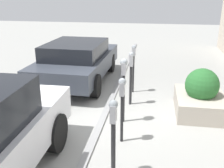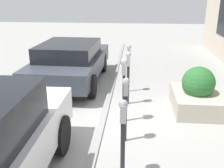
{
  "view_description": "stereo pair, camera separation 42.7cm",
  "coord_description": "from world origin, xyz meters",
  "px_view_note": "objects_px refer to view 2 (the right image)",
  "views": [
    {
      "loc": [
        -5.55,
        -1.08,
        2.9
      ],
      "look_at": [
        0.0,
        -0.14,
        0.9
      ],
      "focal_mm": 42.0,
      "sensor_mm": 36.0,
      "label": 1
    },
    {
      "loc": [
        -5.61,
        -0.65,
        2.9
      ],
      "look_at": [
        0.0,
        -0.14,
        0.9
      ],
      "focal_mm": 42.0,
      "sensor_mm": 36.0,
      "label": 2
    }
  ],
  "objects_px": {
    "parking_meter_farthest": "(129,58)",
    "parked_car_middle": "(71,61)",
    "parking_meter_middle": "(124,76)",
    "planter_box": "(197,94)",
    "parking_meter_fourth": "(128,70)",
    "parking_meter_second": "(126,96)",
    "parking_meter_nearest": "(123,127)"
  },
  "relations": [
    {
      "from": "parking_meter_nearest",
      "to": "parking_meter_second",
      "type": "height_order",
      "value": "same"
    },
    {
      "from": "parking_meter_fourth",
      "to": "parking_meter_middle",
      "type": "bearing_deg",
      "value": 176.43
    },
    {
      "from": "parking_meter_farthest",
      "to": "parked_car_middle",
      "type": "xyz_separation_m",
      "value": [
        0.68,
        1.93,
        -0.31
      ]
    },
    {
      "from": "parking_meter_nearest",
      "to": "parked_car_middle",
      "type": "xyz_separation_m",
      "value": [
        4.56,
        1.96,
        -0.17
      ]
    },
    {
      "from": "parking_meter_farthest",
      "to": "planter_box",
      "type": "xyz_separation_m",
      "value": [
        -1.15,
        -1.78,
        -0.61
      ]
    },
    {
      "from": "parking_meter_second",
      "to": "parking_meter_fourth",
      "type": "relative_size",
      "value": 0.94
    },
    {
      "from": "parking_meter_middle",
      "to": "planter_box",
      "type": "height_order",
      "value": "parking_meter_middle"
    },
    {
      "from": "parking_meter_second",
      "to": "parking_meter_farthest",
      "type": "bearing_deg",
      "value": 0.6
    },
    {
      "from": "parking_meter_farthest",
      "to": "planter_box",
      "type": "height_order",
      "value": "parking_meter_farthest"
    },
    {
      "from": "parking_meter_middle",
      "to": "parked_car_middle",
      "type": "bearing_deg",
      "value": 35.48
    },
    {
      "from": "parking_meter_second",
      "to": "parking_meter_middle",
      "type": "height_order",
      "value": "parking_meter_middle"
    },
    {
      "from": "parking_meter_second",
      "to": "parking_meter_farthest",
      "type": "distance_m",
      "value": 2.81
    },
    {
      "from": "parking_meter_second",
      "to": "parked_car_middle",
      "type": "relative_size",
      "value": 0.32
    },
    {
      "from": "parking_meter_fourth",
      "to": "parking_meter_farthest",
      "type": "bearing_deg",
      "value": 0.97
    },
    {
      "from": "parking_meter_nearest",
      "to": "parking_meter_second",
      "type": "xyz_separation_m",
      "value": [
        1.07,
        0.0,
        0.08
      ]
    },
    {
      "from": "planter_box",
      "to": "parking_meter_farthest",
      "type": "bearing_deg",
      "value": 57.27
    },
    {
      "from": "parking_meter_second",
      "to": "planter_box",
      "type": "distance_m",
      "value": 2.48
    },
    {
      "from": "parking_meter_middle",
      "to": "parking_meter_fourth",
      "type": "relative_size",
      "value": 1.05
    },
    {
      "from": "parking_meter_middle",
      "to": "parking_meter_farthest",
      "type": "bearing_deg",
      "value": -1.42
    },
    {
      "from": "parked_car_middle",
      "to": "parking_meter_middle",
      "type": "bearing_deg",
      "value": -143.04
    },
    {
      "from": "parking_meter_fourth",
      "to": "parking_meter_second",
      "type": "bearing_deg",
      "value": -179.58
    },
    {
      "from": "parking_meter_nearest",
      "to": "parking_meter_fourth",
      "type": "bearing_deg",
      "value": 0.33
    },
    {
      "from": "planter_box",
      "to": "parking_meter_fourth",
      "type": "bearing_deg",
      "value": 82.91
    },
    {
      "from": "parking_meter_fourth",
      "to": "planter_box",
      "type": "height_order",
      "value": "parking_meter_fourth"
    },
    {
      "from": "parked_car_middle",
      "to": "parking_meter_second",
      "type": "bearing_deg",
      "value": -149.27
    },
    {
      "from": "parking_meter_second",
      "to": "parking_meter_fourth",
      "type": "height_order",
      "value": "parking_meter_fourth"
    },
    {
      "from": "parking_meter_farthest",
      "to": "parking_meter_nearest",
      "type": "bearing_deg",
      "value": -179.52
    },
    {
      "from": "parking_meter_nearest",
      "to": "planter_box",
      "type": "distance_m",
      "value": 3.28
    },
    {
      "from": "planter_box",
      "to": "parked_car_middle",
      "type": "distance_m",
      "value": 4.15
    },
    {
      "from": "parking_meter_farthest",
      "to": "parked_car_middle",
      "type": "relative_size",
      "value": 0.34
    },
    {
      "from": "parking_meter_nearest",
      "to": "parked_car_middle",
      "type": "distance_m",
      "value": 4.96
    },
    {
      "from": "parking_meter_nearest",
      "to": "parking_meter_fourth",
      "type": "relative_size",
      "value": 0.94
    }
  ]
}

